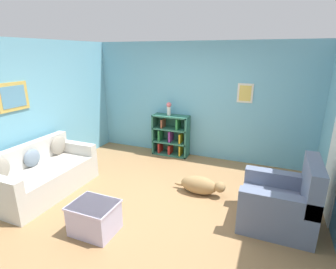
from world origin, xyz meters
TOP-DOWN VIEW (x-y plane):
  - ground_plane at (0.00, 0.00)m, footprint 14.00×14.00m
  - wall_back at (0.00, 2.25)m, footprint 5.60×0.13m
  - wall_left at (-2.55, -0.00)m, footprint 0.13×5.00m
  - couch at (-2.01, -0.47)m, footprint 0.88×1.77m
  - bookshelf at (-0.60, 2.04)m, footprint 0.86×0.32m
  - recliner_chair at (1.84, 0.11)m, footprint 0.97×0.90m
  - coffee_table at (-0.50, -1.02)m, footprint 0.61×0.50m
  - dog at (0.57, 0.51)m, footprint 0.93×0.29m
  - vase at (-0.65, 2.02)m, footprint 0.12×0.12m

SIDE VIEW (x-z plane):
  - ground_plane at x=0.00m, z-range 0.00..0.00m
  - dog at x=0.57m, z-range 0.00..0.32m
  - coffee_table at x=-0.50m, z-range 0.01..0.45m
  - couch at x=-2.01m, z-range -0.10..0.75m
  - recliner_chair at x=1.84m, z-range -0.16..0.86m
  - bookshelf at x=-0.60m, z-range -0.01..0.96m
  - vase at x=-0.65m, z-range 0.99..1.29m
  - wall_back at x=0.00m, z-range 0.00..2.60m
  - wall_left at x=-2.55m, z-range 0.00..2.60m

